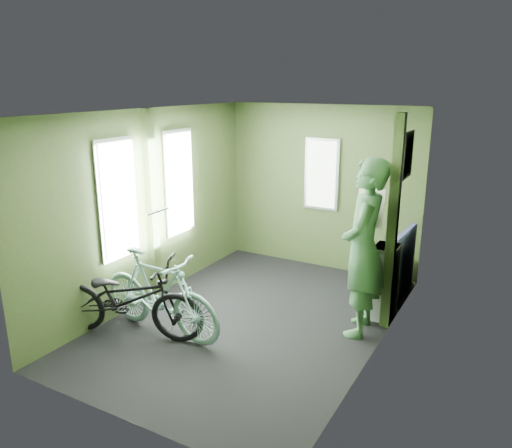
% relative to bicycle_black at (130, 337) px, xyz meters
% --- Properties ---
extents(room, '(4.00, 4.02, 2.31)m').
position_rel_bicycle_black_xyz_m(room, '(0.90, 1.00, 1.44)').
color(room, black).
rests_on(room, ground).
extents(bicycle_black, '(1.78, 1.12, 0.93)m').
position_rel_bicycle_black_xyz_m(bicycle_black, '(0.00, 0.00, 0.00)').
color(bicycle_black, black).
rests_on(bicycle_black, ground).
extents(bicycle_mint, '(1.60, 0.65, 0.98)m').
position_rel_bicycle_black_xyz_m(bicycle_mint, '(0.25, 0.21, 0.00)').
color(bicycle_mint, '#87BFBB').
rests_on(bicycle_mint, ground).
extents(passenger, '(0.54, 0.77, 1.88)m').
position_rel_bicycle_black_xyz_m(passenger, '(2.07, 1.30, 0.94)').
color(passenger, '#335E3A').
rests_on(passenger, ground).
extents(waste_box, '(0.25, 0.35, 0.85)m').
position_rel_bicycle_black_xyz_m(waste_box, '(2.19, 1.76, 0.42)').
color(waste_box, gray).
rests_on(waste_box, ground).
extents(bench_seat, '(0.49, 0.83, 0.86)m').
position_rel_bicycle_black_xyz_m(bench_seat, '(2.08, 2.41, 0.25)').
color(bench_seat, navy).
rests_on(bench_seat, ground).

